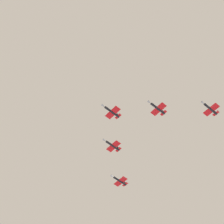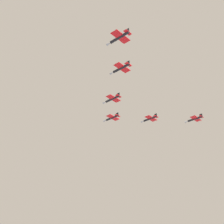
% 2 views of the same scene
% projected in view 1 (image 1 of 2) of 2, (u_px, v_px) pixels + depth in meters
% --- Properties ---
extents(jet_lead, '(13.34, 9.57, 2.81)m').
position_uv_depth(jet_lead, '(112.00, 112.00, 226.25)').
color(jet_lead, black).
extents(jet_port_inner, '(13.34, 9.57, 2.81)m').
position_uv_depth(jet_port_inner, '(157.00, 108.00, 223.94)').
color(jet_port_inner, black).
extents(jet_starboard_inner, '(13.34, 9.57, 2.81)m').
position_uv_depth(jet_starboard_inner, '(112.00, 146.00, 242.30)').
color(jet_starboard_inner, black).
extents(jet_port_outer, '(13.34, 9.57, 2.81)m').
position_uv_depth(jet_port_outer, '(210.00, 109.00, 225.05)').
color(jet_port_outer, black).
extents(jet_starboard_outer, '(13.34, 9.57, 2.81)m').
position_uv_depth(jet_starboard_outer, '(120.00, 181.00, 259.38)').
color(jet_starboard_outer, black).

